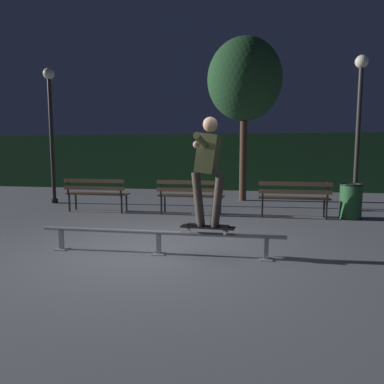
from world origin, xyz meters
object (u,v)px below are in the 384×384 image
Objects in this scene: tree_behind_benches at (244,80)px; trash_can at (351,201)px; skateboarder at (208,162)px; park_bench_leftmost at (96,191)px; lamp_post_left at (51,118)px; grind_rail at (159,236)px; park_bench_left_center at (190,193)px; park_bench_right_center at (294,195)px; lamp_post_right at (359,113)px; skateboard at (208,227)px.

tree_behind_benches is 4.87m from trash_can.
skateboarder is at bearing -93.17° from tree_behind_benches.
lamp_post_left is (-1.93, 1.28, 1.94)m from park_bench_leftmost.
tree_behind_benches reaches higher than lamp_post_left.
lamp_post_left reaches higher than trash_can.
trash_can is at bearing 50.63° from skateboarder.
lamp_post_left is (-5.52, -1.51, -1.18)m from tree_behind_benches.
grind_rail is 4.62× the size of trash_can.
park_bench_left_center is 4.35m from tree_behind_benches.
park_bench_leftmost is 0.33× the size of tree_behind_benches.
trash_can is (1.27, 0.16, -0.12)m from park_bench_right_center.
grind_rail is 2.30× the size of park_bench_right_center.
park_bench_left_center is at bearing -161.92° from lamp_post_right.
skateboarder reaches higher than park_bench_right_center.
lamp_post_right reaches higher than park_bench_left_center.
tree_behind_benches is 3.46m from lamp_post_right.
lamp_post_left and lamp_post_right have the same top height.
park_bench_leftmost is 5.51m from tree_behind_benches.
grind_rail is at bearing -52.74° from park_bench_leftmost.
tree_behind_benches is at bearing 37.86° from park_bench_leftmost.
tree_behind_benches reaches higher than grind_rail.
skateboard is 0.99× the size of trash_can.
tree_behind_benches is 5.84m from lamp_post_left.
lamp_post_left is 8.42m from lamp_post_right.
lamp_post_right is (4.08, 1.33, 1.94)m from park_bench_left_center.
park_bench_leftmost is (-3.24, 3.30, 0.10)m from skateboard.
tree_behind_benches is (-1.24, 2.79, 3.13)m from park_bench_right_center.
park_bench_left_center is (-0.83, 3.30, 0.10)m from skateboard.
tree_behind_benches is at bearing 86.80° from skateboard.
grind_rail is at bearing -99.98° from tree_behind_benches.
park_bench_left_center is at bearing -112.83° from tree_behind_benches.
tree_behind_benches reaches higher than park_bench_left_center.
park_bench_left_center is 2.01× the size of trash_can.
trash_can is at bearing -7.91° from lamp_post_left.
trash_can is (3.68, 0.16, -0.12)m from park_bench_left_center.
park_bench_leftmost is (-3.25, 3.30, -0.83)m from skateboarder.
grind_rail is 0.75m from skateboard.
park_bench_right_center is (2.41, 0.00, 0.00)m from park_bench_left_center.
park_bench_right_center reaches higher than grind_rail.
skateboard is 3.66m from park_bench_right_center.
grind_rail is 6.49m from lamp_post_right.
skateboard is 0.49× the size of park_bench_left_center.
park_bench_leftmost is at bearing -142.14° from tree_behind_benches.
park_bench_right_center is at bearing -10.71° from lamp_post_left.
tree_behind_benches reaches higher than skateboard.
tree_behind_benches is (0.34, 6.09, 2.30)m from skateboarder.
skateboarder is (0.73, -0.00, 1.09)m from grind_rail.
skateboarder is at bearing -41.48° from lamp_post_left.
grind_rail is at bearing -130.63° from lamp_post_right.
lamp_post_right reaches higher than park_bench_leftmost.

